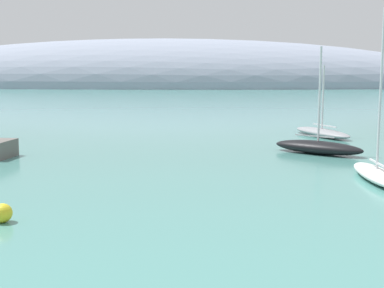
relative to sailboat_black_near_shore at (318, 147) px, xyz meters
name	(u,v)px	position (x,y,z in m)	size (l,w,h in m)	color
distant_ridge	(157,87)	(-31.68, 168.84, -0.57)	(247.39, 64.20, 37.34)	#8E99AD
sailboat_black_near_shore	(318,147)	(0.00, 0.00, 0.00)	(7.20, 6.02, 8.30)	black
sailboat_grey_mid_mooring	(322,132)	(2.46, 11.07, -0.13)	(5.45, 8.52, 7.00)	gray
sailboat_white_end_of_line	(377,173)	(1.55, -10.17, -0.11)	(1.88, 7.50, 10.05)	white
mooring_buoy_yellow	(3,213)	(-17.13, -19.78, -0.15)	(0.84, 0.84, 0.84)	yellow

